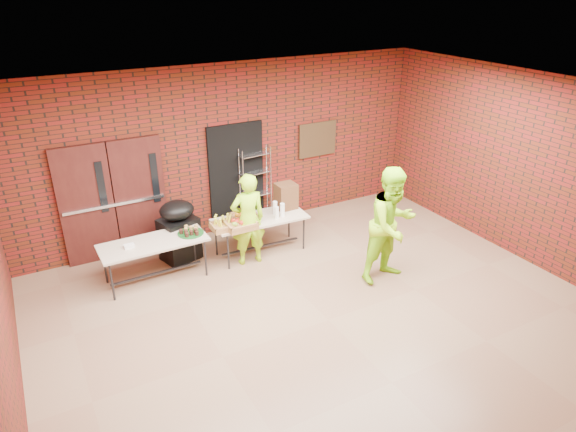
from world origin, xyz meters
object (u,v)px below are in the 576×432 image
object	(u,v)px
covered_grill	(179,230)
volunteer_woman	(248,219)
wire_rack	(256,188)
table_right	(260,221)
coffee_dispenser	(286,196)
volunteer_man	(392,225)
table_left	(154,245)

from	to	relation	value
covered_grill	volunteer_woman	xyz separation A→B (m)	(1.01, -0.70, 0.27)
wire_rack	table_right	bearing A→B (deg)	-117.27
wire_rack	covered_grill	world-z (taller)	wire_rack
wire_rack	coffee_dispenser	distance (m)	0.87
table_right	covered_grill	bearing A→B (deg)	163.38
volunteer_woman	volunteer_man	bearing A→B (deg)	144.29
volunteer_man	volunteer_woman	bearing A→B (deg)	133.65
table_right	volunteer_man	world-z (taller)	volunteer_man
table_right	coffee_dispenser	world-z (taller)	coffee_dispenser
wire_rack	covered_grill	distance (m)	1.84
covered_grill	volunteer_woman	world-z (taller)	volunteer_woman
wire_rack	volunteer_man	world-z (taller)	volunteer_man
wire_rack	covered_grill	bearing A→B (deg)	-168.67
table_right	coffee_dispenser	size ratio (longest dim) A/B	3.59
volunteer_woman	table_left	bearing A→B (deg)	-2.83
coffee_dispenser	volunteer_man	world-z (taller)	volunteer_man
volunteer_woman	table_right	bearing A→B (deg)	-140.52
table_right	volunteer_woman	world-z (taller)	volunteer_woman
wire_rack	volunteer_woman	bearing A→B (deg)	-126.26
table_right	volunteer_man	size ratio (longest dim) A/B	0.88
table_left	covered_grill	size ratio (longest dim) A/B	1.55
table_right	coffee_dispenser	xyz separation A→B (m)	(0.61, 0.16, 0.29)
wire_rack	table_right	world-z (taller)	wire_rack
table_left	covered_grill	world-z (taller)	covered_grill
table_left	table_right	distance (m)	1.90
wire_rack	volunteer_man	size ratio (longest dim) A/B	0.85
covered_grill	volunteer_man	bearing A→B (deg)	-54.21
coffee_dispenser	table_right	bearing A→B (deg)	-165.17
wire_rack	coffee_dispenser	xyz separation A→B (m)	(0.21, -0.84, 0.10)
covered_grill	volunteer_man	world-z (taller)	volunteer_man
volunteer_man	table_right	bearing A→B (deg)	124.04
table_right	covered_grill	distance (m)	1.42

